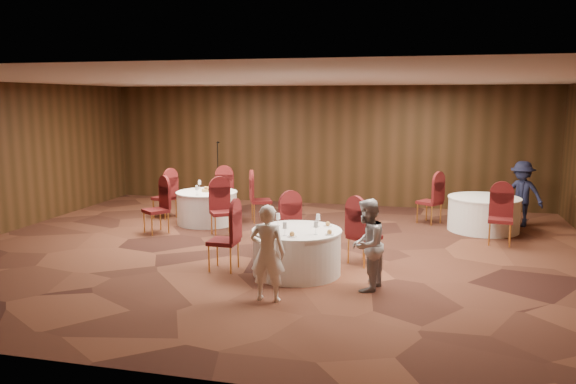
% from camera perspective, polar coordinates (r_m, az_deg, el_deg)
% --- Properties ---
extents(ground, '(12.00, 12.00, 0.00)m').
position_cam_1_polar(ground, '(10.73, -1.30, -5.93)').
color(ground, black).
rests_on(ground, ground).
extents(room_shell, '(12.00, 12.00, 12.00)m').
position_cam_1_polar(room_shell, '(10.39, -1.34, 4.58)').
color(room_shell, silver).
rests_on(room_shell, ground).
extents(table_main, '(1.47, 1.47, 0.74)m').
position_cam_1_polar(table_main, '(9.25, 0.89, -6.04)').
color(table_main, white).
rests_on(table_main, ground).
extents(table_left, '(1.40, 1.40, 0.74)m').
position_cam_1_polar(table_left, '(13.09, -8.22, -1.54)').
color(table_left, white).
rests_on(table_left, ground).
extents(table_right, '(1.53, 1.53, 0.74)m').
position_cam_1_polar(table_right, '(12.96, 19.25, -2.09)').
color(table_right, white).
rests_on(table_right, ground).
extents(chairs_main, '(2.88, 1.81, 1.00)m').
position_cam_1_polar(chairs_main, '(9.83, 0.35, -4.35)').
color(chairs_main, '#420D10').
rests_on(chairs_main, ground).
extents(chairs_left, '(3.05, 3.11, 1.00)m').
position_cam_1_polar(chairs_left, '(13.03, -8.27, -1.03)').
color(chairs_left, '#420D10').
rests_on(chairs_left, ground).
extents(chairs_right, '(2.00, 2.30, 1.00)m').
position_cam_1_polar(chairs_right, '(12.56, 17.27, -1.75)').
color(chairs_right, '#420D10').
rests_on(chairs_right, ground).
extents(tabletop_main, '(1.06, 1.00, 0.22)m').
position_cam_1_polar(tabletop_main, '(9.01, 2.02, -3.44)').
color(tabletop_main, silver).
rests_on(tabletop_main, table_main).
extents(tabletop_left, '(0.85, 0.88, 0.22)m').
position_cam_1_polar(tabletop_left, '(13.00, -8.22, 0.38)').
color(tabletop_left, silver).
rests_on(tabletop_left, table_left).
extents(tabletop_right, '(0.08, 0.08, 0.22)m').
position_cam_1_polar(tabletop_right, '(12.63, 20.42, -0.02)').
color(tabletop_right, silver).
rests_on(tabletop_right, table_right).
extents(mic_stand, '(0.24, 0.24, 1.75)m').
position_cam_1_polar(mic_stand, '(14.98, -7.09, 0.44)').
color(mic_stand, black).
rests_on(mic_stand, ground).
extents(woman_a, '(0.51, 0.33, 1.39)m').
position_cam_1_polar(woman_a, '(7.96, -2.09, -6.21)').
color(woman_a, white).
rests_on(woman_a, ground).
extents(woman_b, '(0.67, 0.78, 1.39)m').
position_cam_1_polar(woman_b, '(8.48, 8.00, -5.34)').
color(woman_b, '#ABABB0').
rests_on(woman_b, ground).
extents(man_c, '(1.10, 0.90, 1.48)m').
position_cam_1_polar(man_c, '(13.65, 22.64, -0.17)').
color(man_c, black).
rests_on(man_c, ground).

